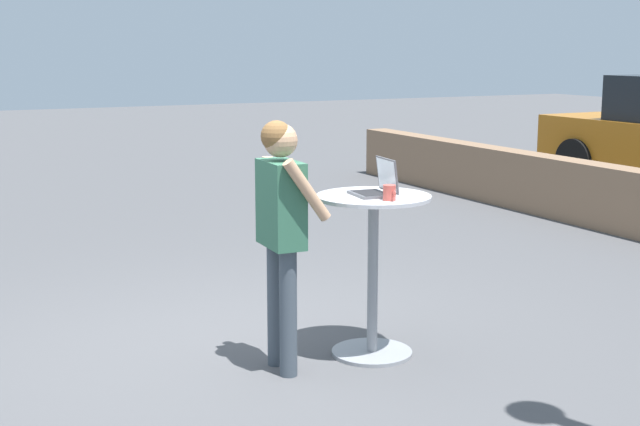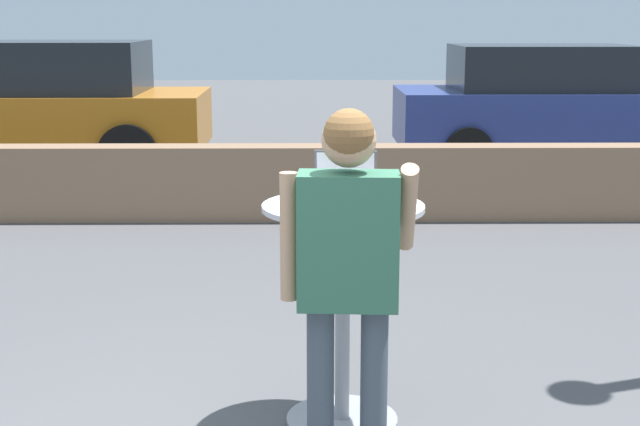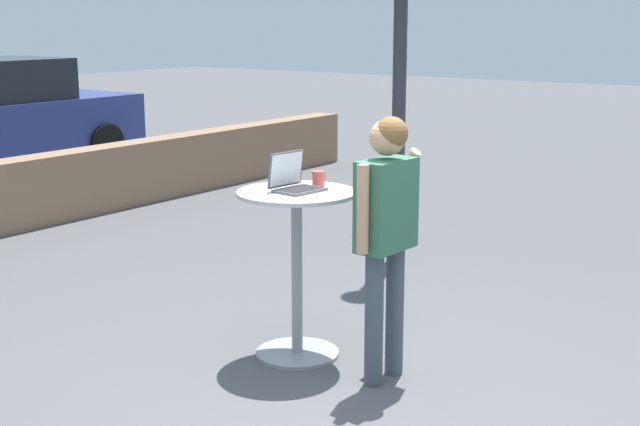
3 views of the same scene
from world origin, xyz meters
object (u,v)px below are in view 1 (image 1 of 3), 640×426
object	(u,v)px
cafe_table	(373,256)
standing_person	(281,216)
coffee_mug	(389,193)
laptop	(377,187)

from	to	relation	value
cafe_table	standing_person	distance (m)	0.73
coffee_mug	standing_person	bearing A→B (deg)	-109.01
laptop	coffee_mug	distance (m)	0.21
laptop	standing_person	xyz separation A→B (m)	(-0.01, -0.68, -0.14)
cafe_table	coffee_mug	size ratio (longest dim) A/B	9.29
laptop	coffee_mug	world-z (taller)	laptop
standing_person	cafe_table	bearing A→B (deg)	89.51
cafe_table	coffee_mug	xyz separation A→B (m)	(0.22, -0.01, 0.45)
cafe_table	laptop	distance (m)	0.46
coffee_mug	laptop	bearing A→B (deg)	171.38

